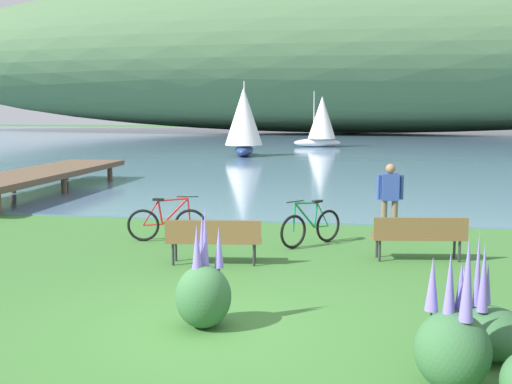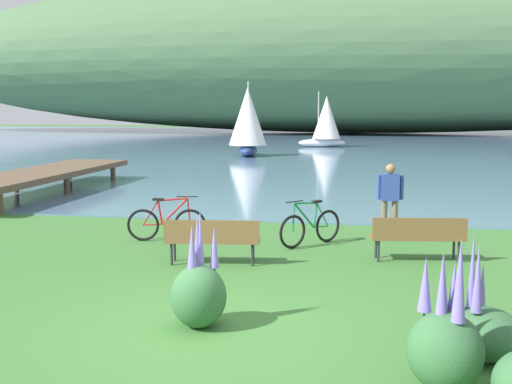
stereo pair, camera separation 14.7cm
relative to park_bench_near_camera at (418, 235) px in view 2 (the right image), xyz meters
The scene contains 14 objects.
ground_plane 5.33m from the park_bench_near_camera, 125.46° to the right, with size 200.00×200.00×0.00m, color #3D7533.
bay_water 43.67m from the park_bench_near_camera, 94.04° to the left, with size 180.00×80.00×0.04m, color #5B7F9E.
distant_hillside 64.66m from the park_bench_near_camera, 91.75° to the left, with size 118.43×28.00×18.71m, color #4C7047.
park_bench_near_camera is the anchor object (origin of this frame).
park_bench_further_along 3.97m from the park_bench_near_camera, 166.38° to the right, with size 1.85×0.70×0.88m.
bicycle_leaning_near_bench 5.46m from the park_bench_near_camera, 169.90° to the left, with size 1.75×0.39×1.01m.
bicycle_beside_path 2.42m from the park_bench_near_camera, 153.89° to the left, with size 1.22×1.37×1.01m.
person_at_shoreline 2.16m from the park_bench_near_camera, 102.72° to the left, with size 0.61×0.27×1.71m.
echium_bush_closest_to_camera 5.34m from the park_bench_near_camera, 127.11° to the right, with size 0.76×0.76×1.65m.
echium_bush_beside_closest 5.66m from the park_bench_near_camera, 91.93° to the right, with size 0.79×0.79×1.68m.
echium_bush_far_cluster 4.73m from the park_bench_near_camera, 85.77° to the right, with size 0.97×0.97×1.54m.
sailboat_nearest_to_shore 26.70m from the park_bench_near_camera, 107.75° to the left, with size 2.58×4.01×4.59m.
sailboat_mid_bay 35.73m from the park_bench_near_camera, 96.37° to the left, with size 3.71×2.47×4.22m.
pier_dock 14.25m from the park_bench_near_camera, 147.95° to the left, with size 2.40×10.00×0.80m.
Camera 2 is at (2.00, -7.75, 2.94)m, focal length 43.33 mm.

